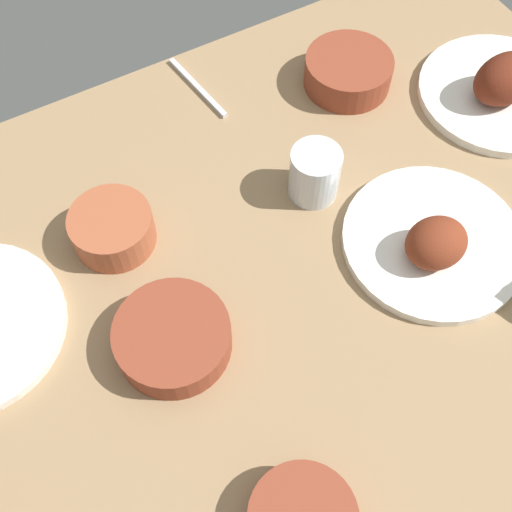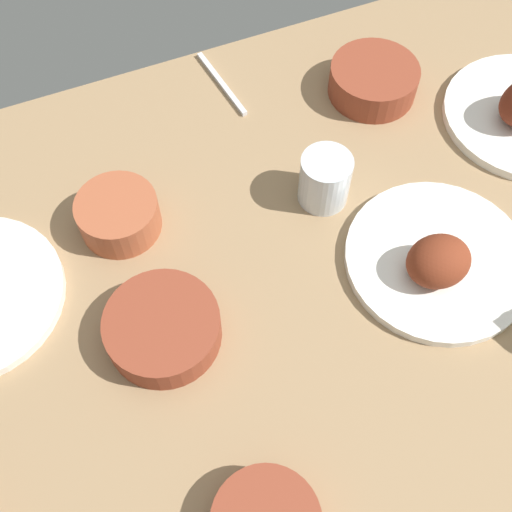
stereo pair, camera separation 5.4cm
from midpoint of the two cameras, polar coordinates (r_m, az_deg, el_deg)
The scene contains 7 objects.
dining_table at distance 94.33cm, azimuth 1.63°, elevation -1.31°, with size 140.00×90.00×4.00cm, color #937551.
plate_near_viewer at distance 95.00cm, azimuth 17.66°, elevation -0.42°, with size 27.02×27.02×8.12cm.
bowl_soup at distance 113.79cm, azimuth 11.96°, elevation 15.30°, with size 15.09×15.09×5.41cm.
bowl_sauce at distance 85.56cm, azimuth -6.65°, elevation -6.54°, with size 15.73×15.73×4.85cm.
bowl_onions at distance 95.02cm, azimuth -10.77°, elevation 3.67°, with size 12.20×12.20×5.75cm.
water_tumbler at distance 96.48cm, azimuth 7.84°, elevation 6.79°, with size 7.81×7.81×8.60cm, color silver.
fork_loose at distance 114.53cm, azimuth -1.75°, elevation 15.29°, with size 16.74×0.90×0.80cm, color silver.
Camera 2 is at (17.75, 42.36, 84.44)cm, focal length 44.24 mm.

